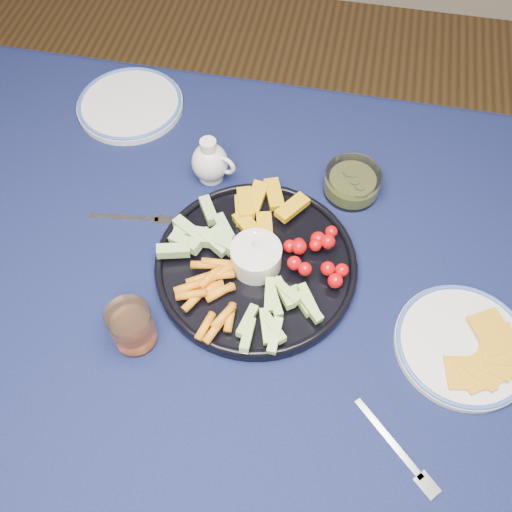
% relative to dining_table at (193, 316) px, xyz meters
% --- Properties ---
extents(dining_table, '(1.67, 1.07, 0.75)m').
position_rel_dining_table_xyz_m(dining_table, '(0.00, 0.00, 0.00)').
color(dining_table, '#53311B').
rests_on(dining_table, ground).
extents(crudite_platter, '(0.34, 0.34, 0.11)m').
position_rel_dining_table_xyz_m(crudite_platter, '(0.10, 0.07, 0.11)').
color(crudite_platter, black).
rests_on(crudite_platter, dining_table).
extents(creamer_pitcher, '(0.09, 0.07, 0.09)m').
position_rel_dining_table_xyz_m(creamer_pitcher, '(-0.02, 0.25, 0.13)').
color(creamer_pitcher, silver).
rests_on(creamer_pitcher, dining_table).
extents(pickle_bowl, '(0.10, 0.10, 0.05)m').
position_rel_dining_table_xyz_m(pickle_bowl, '(0.24, 0.27, 0.11)').
color(pickle_bowl, white).
rests_on(pickle_bowl, dining_table).
extents(cheese_plate, '(0.21, 0.21, 0.03)m').
position_rel_dining_table_xyz_m(cheese_plate, '(0.45, -0.01, 0.10)').
color(cheese_plate, silver).
rests_on(cheese_plate, dining_table).
extents(juice_tumbler, '(0.07, 0.07, 0.08)m').
position_rel_dining_table_xyz_m(juice_tumbler, '(-0.06, -0.10, 0.12)').
color(juice_tumbler, white).
rests_on(juice_tumbler, dining_table).
extents(fork_left, '(0.15, 0.03, 0.00)m').
position_rel_dining_table_xyz_m(fork_left, '(-0.13, 0.13, 0.09)').
color(fork_left, white).
rests_on(fork_left, dining_table).
extents(fork_right, '(0.13, 0.12, 0.00)m').
position_rel_dining_table_xyz_m(fork_right, '(0.36, -0.19, 0.09)').
color(fork_right, white).
rests_on(fork_right, dining_table).
extents(side_plate_extra, '(0.22, 0.22, 0.02)m').
position_rel_dining_table_xyz_m(side_plate_extra, '(-0.23, 0.40, 0.10)').
color(side_plate_extra, silver).
rests_on(side_plate_extra, dining_table).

